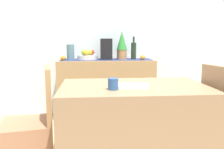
% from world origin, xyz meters
% --- Properties ---
extents(ground_plane, '(6.40, 6.40, 0.02)m').
position_xyz_m(ground_plane, '(0.00, 0.00, -0.01)').
color(ground_plane, tan).
rests_on(ground_plane, ground).
extents(room_wall_rear, '(6.40, 0.06, 2.70)m').
position_xyz_m(room_wall_rear, '(0.00, 1.18, 1.35)').
color(room_wall_rear, silver).
rests_on(room_wall_rear, ground).
extents(sideboard_console, '(1.34, 0.42, 0.83)m').
position_xyz_m(sideboard_console, '(-0.01, 0.92, 0.41)').
color(sideboard_console, '#AC8354').
rests_on(sideboard_console, ground).
extents(table_runner, '(1.26, 0.32, 0.01)m').
position_xyz_m(table_runner, '(-0.01, 0.92, 0.83)').
color(table_runner, navy).
rests_on(table_runner, sideboard_console).
extents(fruit_bowl, '(0.28, 0.28, 0.06)m').
position_xyz_m(fruit_bowl, '(-0.27, 0.92, 0.87)').
color(fruit_bowl, silver).
rests_on(fruit_bowl, table_runner).
extents(apple_rear, '(0.08, 0.08, 0.08)m').
position_xyz_m(apple_rear, '(-0.32, 0.90, 0.94)').
color(apple_rear, olive).
rests_on(apple_rear, fruit_bowl).
extents(apple_front, '(0.08, 0.08, 0.08)m').
position_xyz_m(apple_front, '(-0.25, 0.89, 0.94)').
color(apple_front, gold).
rests_on(apple_front, fruit_bowl).
extents(apple_left, '(0.07, 0.07, 0.07)m').
position_xyz_m(apple_left, '(-0.21, 0.96, 0.93)').
color(apple_left, '#AA3A17').
rests_on(apple_left, fruit_bowl).
extents(apple_upper, '(0.07, 0.07, 0.07)m').
position_xyz_m(apple_upper, '(-0.29, 0.83, 0.93)').
color(apple_upper, gold).
rests_on(apple_upper, fruit_bowl).
extents(apple_center, '(0.07, 0.07, 0.07)m').
position_xyz_m(apple_center, '(-0.30, 0.97, 0.93)').
color(apple_center, '#AE3224').
rests_on(apple_center, fruit_bowl).
extents(wine_bottle, '(0.07, 0.07, 0.32)m').
position_xyz_m(wine_bottle, '(0.37, 0.92, 0.95)').
color(wine_bottle, '#212E1E').
rests_on(wine_bottle, sideboard_console).
extents(coffee_maker, '(0.16, 0.18, 0.29)m').
position_xyz_m(coffee_maker, '(-0.01, 0.92, 0.97)').
color(coffee_maker, black).
rests_on(coffee_maker, sideboard_console).
extents(ceramic_vase, '(0.10, 0.10, 0.21)m').
position_xyz_m(ceramic_vase, '(-0.50, 0.92, 0.93)').
color(ceramic_vase, slate).
rests_on(ceramic_vase, sideboard_console).
extents(potted_plant, '(0.15, 0.15, 0.39)m').
position_xyz_m(potted_plant, '(0.20, 0.92, 1.03)').
color(potted_plant, '#A67547').
rests_on(potted_plant, sideboard_console).
extents(orange_loose_far, '(0.07, 0.07, 0.07)m').
position_xyz_m(orange_loose_far, '(-0.60, 0.83, 0.86)').
color(orange_loose_far, orange).
rests_on(orange_loose_far, sideboard_console).
extents(orange_loose_mid, '(0.07, 0.07, 0.07)m').
position_xyz_m(orange_loose_mid, '(0.49, 0.84, 0.86)').
color(orange_loose_mid, orange).
rests_on(orange_loose_mid, sideboard_console).
extents(dining_table, '(1.21, 0.76, 0.74)m').
position_xyz_m(dining_table, '(0.13, -0.51, 0.37)').
color(dining_table, '#A97E59').
rests_on(dining_table, ground).
extents(open_book, '(0.32, 0.26, 0.02)m').
position_xyz_m(open_book, '(0.10, -0.56, 0.75)').
color(open_book, white).
rests_on(open_book, dining_table).
extents(coffee_cup, '(0.08, 0.08, 0.09)m').
position_xyz_m(coffee_cup, '(-0.05, -0.66, 0.78)').
color(coffee_cup, '#2E538E').
rests_on(coffee_cup, dining_table).
extents(chair_near_window, '(0.47, 0.47, 0.90)m').
position_xyz_m(chair_near_window, '(-0.74, -0.51, 0.27)').
color(chair_near_window, '#B67A56').
rests_on(chair_near_window, ground).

